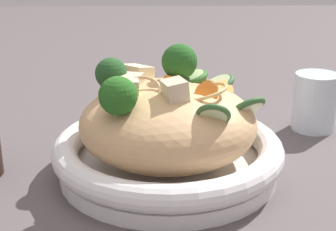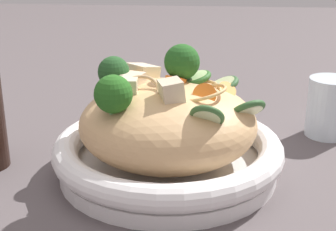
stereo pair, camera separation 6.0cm
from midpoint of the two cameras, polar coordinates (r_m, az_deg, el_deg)
The scene contains 8 objects.
ground_plane at distance 0.63m, azimuth 2.74°, elevation -6.57°, with size 3.00×3.00×0.00m, color #544B4C.
serving_bowl at distance 0.62m, azimuth 2.78°, elevation -4.47°, with size 0.28×0.28×0.05m.
noodle_heap at distance 0.60m, azimuth 2.87°, elevation -0.89°, with size 0.21×0.21×0.11m.
broccoli_florets at distance 0.58m, azimuth -0.18°, elevation 4.50°, with size 0.14×0.14×0.07m.
carrot_coins at distance 0.60m, azimuth 4.50°, elevation 3.47°, with size 0.14×0.10×0.03m.
zucchini_slices at distance 0.60m, azimuth 8.61°, elevation 2.31°, with size 0.12×0.15×0.05m.
chicken_chunks at distance 0.60m, azimuth -0.03°, elevation 3.75°, with size 0.09×0.15×0.04m.
drinking_glass at distance 0.77m, azimuth 20.13°, elevation 0.86°, with size 0.07×0.07×0.09m.
Camera 2 is at (-0.05, 0.56, 0.28)m, focal length 53.31 mm.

